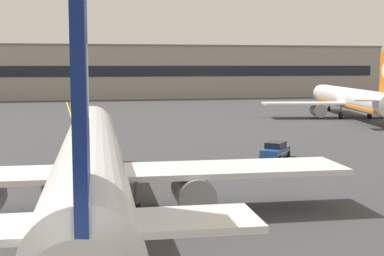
{
  "coord_description": "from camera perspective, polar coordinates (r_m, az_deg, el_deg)",
  "views": [
    {
      "loc": [
        -0.77,
        -21.77,
        9.31
      ],
      "look_at": [
        7.08,
        16.02,
        4.84
      ],
      "focal_mm": 51.92,
      "sensor_mm": 36.0,
      "label": 1
    }
  ],
  "objects": [
    {
      "name": "taxiway_centreline",
      "position": [
        52.61,
        -10.74,
        -3.7
      ],
      "size": [
        7.04,
        179.88,
        0.01
      ],
      "primitive_type": "cube",
      "rotation": [
        0.0,
        0.0,
        0.04
      ],
      "color": "yellow",
      "rests_on": "ground"
    },
    {
      "name": "airliner_foreground",
      "position": [
        33.75,
        -10.4,
        -3.64
      ],
      "size": [
        32.15,
        41.49,
        11.65
      ],
      "color": "white",
      "rests_on": "ground"
    },
    {
      "name": "airliner_background",
      "position": [
        99.37,
        16.14,
        2.83
      ],
      "size": [
        30.83,
        39.41,
        11.1
      ],
      "color": "white",
      "rests_on": "ground"
    },
    {
      "name": "service_car_fifth",
      "position": [
        55.5,
        8.56,
        -2.32
      ],
      "size": [
        4.02,
        4.41,
        1.79
      ],
      "color": "#2351A8",
      "rests_on": "ground"
    },
    {
      "name": "safety_cone_by_nose_gear",
      "position": [
        51.05,
        -9.99,
        -3.71
      ],
      "size": [
        0.44,
        0.44,
        0.55
      ],
      "color": "orange",
      "rests_on": "ground"
    },
    {
      "name": "terminal_building",
      "position": [
        151.38,
        -10.41,
        5.7
      ],
      "size": [
        163.96,
        12.4,
        14.4
      ],
      "color": "#9E998E",
      "rests_on": "ground"
    }
  ]
}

